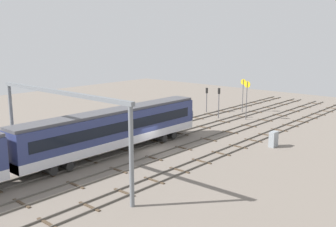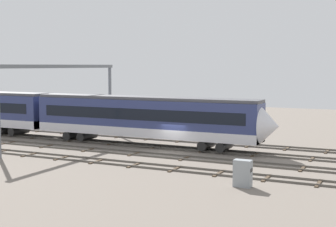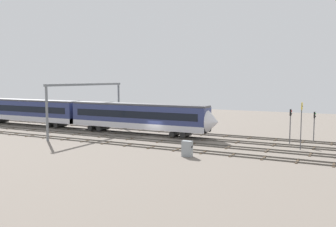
{
  "view_description": "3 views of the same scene",
  "coord_description": "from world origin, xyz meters",
  "px_view_note": "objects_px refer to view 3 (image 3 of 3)",
  "views": [
    {
      "loc": [
        -31.33,
        -29.34,
        12.83
      ],
      "look_at": [
        5.34,
        2.63,
        3.05
      ],
      "focal_mm": 41.7,
      "sensor_mm": 36.0,
      "label": 1
    },
    {
      "loc": [
        19.32,
        -40.67,
        8.03
      ],
      "look_at": [
        -0.59,
        0.79,
        3.53
      ],
      "focal_mm": 52.45,
      "sensor_mm": 36.0,
      "label": 2
    },
    {
      "loc": [
        26.59,
        -47.62,
        8.92
      ],
      "look_at": [
        1.41,
        2.38,
        3.56
      ],
      "focal_mm": 39.17,
      "sensor_mm": 36.0,
      "label": 3
    }
  ],
  "objects_px": {
    "overhead_gantry": "(87,95)",
    "signal_light_trackside_approach": "(314,122)",
    "train": "(80,114)",
    "signal_light_trackside_departure": "(290,121)",
    "relay_cabinet": "(187,149)",
    "speed_sign_mid_trackside": "(301,119)"
  },
  "relations": [
    {
      "from": "signal_light_trackside_departure",
      "to": "relay_cabinet",
      "type": "distance_m",
      "value": 16.83
    },
    {
      "from": "signal_light_trackside_departure",
      "to": "relay_cabinet",
      "type": "xyz_separation_m",
      "value": [
        -9.26,
        -13.87,
        -2.2
      ]
    },
    {
      "from": "train",
      "to": "signal_light_trackside_approach",
      "type": "xyz_separation_m",
      "value": [
        37.71,
        6.19,
        0.09
      ]
    },
    {
      "from": "overhead_gantry",
      "to": "relay_cabinet",
      "type": "distance_m",
      "value": 24.73
    },
    {
      "from": "signal_light_trackside_departure",
      "to": "relay_cabinet",
      "type": "height_order",
      "value": "signal_light_trackside_departure"
    },
    {
      "from": "signal_light_trackside_departure",
      "to": "relay_cabinet",
      "type": "relative_size",
      "value": 2.63
    },
    {
      "from": "overhead_gantry",
      "to": "relay_cabinet",
      "type": "height_order",
      "value": "overhead_gantry"
    },
    {
      "from": "train",
      "to": "speed_sign_mid_trackside",
      "type": "xyz_separation_m",
      "value": [
        36.87,
        -1.88,
        1.26
      ]
    },
    {
      "from": "train",
      "to": "overhead_gantry",
      "type": "height_order",
      "value": "overhead_gantry"
    },
    {
      "from": "speed_sign_mid_trackside",
      "to": "signal_light_trackside_departure",
      "type": "distance_m",
      "value": 4.33
    },
    {
      "from": "overhead_gantry",
      "to": "signal_light_trackside_approach",
      "type": "height_order",
      "value": "overhead_gantry"
    },
    {
      "from": "relay_cabinet",
      "to": "speed_sign_mid_trackside",
      "type": "bearing_deg",
      "value": 42.1
    },
    {
      "from": "train",
      "to": "speed_sign_mid_trackside",
      "type": "bearing_deg",
      "value": -2.92
    },
    {
      "from": "relay_cabinet",
      "to": "signal_light_trackside_departure",
      "type": "bearing_deg",
      "value": 56.28
    },
    {
      "from": "overhead_gantry",
      "to": "speed_sign_mid_trackside",
      "type": "xyz_separation_m",
      "value": [
        33.25,
        0.38,
        -2.26
      ]
    },
    {
      "from": "overhead_gantry",
      "to": "speed_sign_mid_trackside",
      "type": "height_order",
      "value": "overhead_gantry"
    },
    {
      "from": "signal_light_trackside_approach",
      "to": "train",
      "type": "bearing_deg",
      "value": -170.68
    },
    {
      "from": "overhead_gantry",
      "to": "signal_light_trackside_departure",
      "type": "xyz_separation_m",
      "value": [
        31.4,
        4.21,
        -3.07
      ]
    },
    {
      "from": "signal_light_trackside_approach",
      "to": "relay_cabinet",
      "type": "distance_m",
      "value": 21.78
    },
    {
      "from": "speed_sign_mid_trackside",
      "to": "signal_light_trackside_departure",
      "type": "height_order",
      "value": "speed_sign_mid_trackside"
    },
    {
      "from": "speed_sign_mid_trackside",
      "to": "overhead_gantry",
      "type": "bearing_deg",
      "value": -179.35
    },
    {
      "from": "overhead_gantry",
      "to": "signal_light_trackside_departure",
      "type": "height_order",
      "value": "overhead_gantry"
    }
  ]
}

